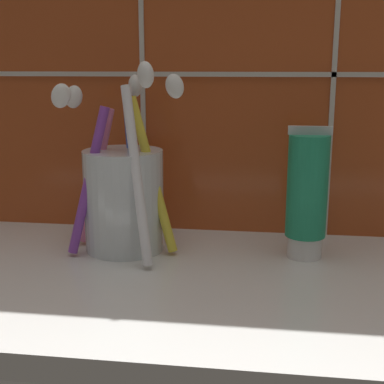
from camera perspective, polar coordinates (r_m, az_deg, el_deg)
sink_counter at (r=46.97cm, az=13.14°, el=-10.57°), size 78.55×28.10×2.00cm
tile_wall_backsplash at (r=57.50cm, az=13.13°, el=18.09°), size 88.55×1.72×49.67cm
toothbrush_cup at (r=52.33cm, az=-7.30°, el=-0.25°), size 12.58×11.53×18.34cm
toothpaste_tube at (r=50.74cm, az=12.16°, el=-0.23°), size 3.96×3.77×12.45cm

